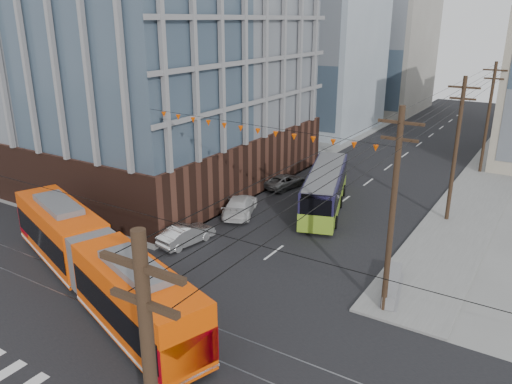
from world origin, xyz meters
TOP-DOWN VIEW (x-y plane):
  - ground at (0.00, 0.00)m, footprint 160.00×160.00m
  - office_building at (-22.00, 23.00)m, footprint 30.00×25.00m
  - bg_bldg_nw_near at (-17.00, 52.00)m, footprint 18.00×16.00m
  - bg_bldg_nw_far at (-14.00, 72.00)m, footprint 16.00×18.00m
  - utility_pole_far at (8.50, 56.00)m, footprint 0.30×0.30m
  - streetcar at (-5.88, 4.18)m, footprint 19.97×9.22m
  - city_bus at (-0.64, 23.36)m, footprint 6.18×12.16m
  - parked_car_silver at (-5.84, 11.99)m, footprint 2.15×4.46m
  - parked_car_white at (-5.79, 18.57)m, footprint 4.03×5.73m
  - parked_car_grey at (-6.02, 26.31)m, footprint 2.77×4.80m
  - jersey_barrier at (8.30, 13.10)m, footprint 1.87×4.56m

SIDE VIEW (x-z plane):
  - ground at x=0.00m, z-range 0.00..0.00m
  - jersey_barrier at x=8.30m, z-range 0.00..0.89m
  - parked_car_grey at x=-6.02m, z-range 0.00..1.26m
  - parked_car_silver at x=-5.84m, z-range 0.00..1.41m
  - parked_car_white at x=-5.79m, z-range 0.00..1.54m
  - city_bus at x=-0.64m, z-range 0.00..3.39m
  - streetcar at x=-5.88m, z-range 0.00..3.88m
  - utility_pole_far at x=8.50m, z-range 0.00..11.00m
  - bg_bldg_nw_near at x=-17.00m, z-range 0.00..18.00m
  - bg_bldg_nw_far at x=-14.00m, z-range 0.00..20.00m
  - office_building at x=-22.00m, z-range 0.00..28.60m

